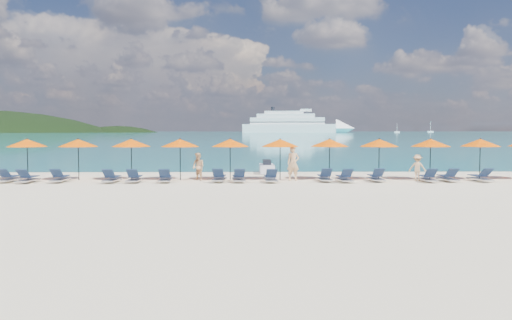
{
  "coord_description": "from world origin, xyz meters",
  "views": [
    {
      "loc": [
        -0.48,
        -22.13,
        2.71
      ],
      "look_at": [
        0.0,
        3.0,
        1.2
      ],
      "focal_mm": 35.0,
      "sensor_mm": 36.0,
      "label": 1
    }
  ],
  "objects": [
    {
      "name": "ground",
      "position": [
        0.0,
        0.0,
        0.0
      ],
      "size": [
        1400.0,
        1400.0,
        0.0
      ],
      "primitive_type": "plane",
      "color": "beige"
    },
    {
      "name": "sea",
      "position": [
        0.0,
        660.0,
        0.01
      ],
      "size": [
        1600.0,
        1300.0,
        0.01
      ],
      "primitive_type": "cube",
      "color": "#1FA9B2",
      "rests_on": "ground"
    },
    {
      "name": "headland_small",
      "position": [
        -150.0,
        560.0,
        -35.0
      ],
      "size": [
        162.0,
        126.0,
        85.5
      ],
      "color": "black",
      "rests_on": "ground"
    },
    {
      "name": "cruise_ship",
      "position": [
        56.38,
        516.19,
        8.7
      ],
      "size": [
        121.54,
        38.37,
        33.42
      ],
      "rotation": [
        0.0,
        0.0,
        -0.16
      ],
      "color": "white",
      "rests_on": "ground"
    },
    {
      "name": "sailboat_near",
      "position": [
        154.05,
        487.15,
        0.99
      ],
      "size": [
        5.28,
        1.76,
        9.68
      ],
      "color": "white",
      "rests_on": "ground"
    },
    {
      "name": "sailboat_far",
      "position": [
        212.0,
        550.06,
        1.25
      ],
      "size": [
        6.63,
        2.21,
        12.16
      ],
      "color": "white",
      "rests_on": "ground"
    },
    {
      "name": "jetski",
      "position": [
        0.79,
        9.11,
        0.34
      ],
      "size": [
        0.9,
        2.34,
        0.83
      ],
      "rotation": [
        0.0,
        0.0,
        0.01
      ],
      "color": "silver",
      "rests_on": "ground"
    },
    {
      "name": "beachgoer_a",
      "position": [
        2.02,
        4.5,
        0.93
      ],
      "size": [
        0.75,
        0.56,
        1.85
      ],
      "primitive_type": "imported",
      "rotation": [
        0.0,
        0.0,
        0.18
      ],
      "color": "#DDA976",
      "rests_on": "ground"
    },
    {
      "name": "beachgoer_b",
      "position": [
        -3.06,
        4.5,
        0.75
      ],
      "size": [
        0.83,
        0.79,
        1.51
      ],
      "primitive_type": "imported",
      "rotation": [
        0.0,
        0.0,
        -0.68
      ],
      "color": "#DDA976",
      "rests_on": "ground"
    },
    {
      "name": "beachgoer_c",
      "position": [
        8.67,
        4.28,
        0.71
      ],
      "size": [
        1.01,
        0.74,
        1.41
      ],
      "primitive_type": "imported",
      "rotation": [
        0.0,
        0.0,
        2.74
      ],
      "color": "#DDA976",
      "rests_on": "ground"
    },
    {
      "name": "umbrella_2",
      "position": [
        -12.33,
        5.0,
        2.02
      ],
      "size": [
        2.1,
        2.1,
        2.28
      ],
      "color": "black",
      "rests_on": "ground"
    },
    {
      "name": "umbrella_3",
      "position": [
        -9.58,
        4.98,
        2.02
      ],
      "size": [
        2.1,
        2.1,
        2.28
      ],
      "color": "black",
      "rests_on": "ground"
    },
    {
      "name": "umbrella_4",
      "position": [
        -6.74,
        5.02,
        2.02
      ],
      "size": [
        2.1,
        2.1,
        2.28
      ],
      "color": "black",
      "rests_on": "ground"
    },
    {
      "name": "umbrella_5",
      "position": [
        -4.08,
        4.9,
        2.02
      ],
      "size": [
        2.1,
        2.1,
        2.28
      ],
      "color": "black",
      "rests_on": "ground"
    },
    {
      "name": "umbrella_6",
      "position": [
        -1.37,
        4.96,
        2.02
      ],
      "size": [
        2.1,
        2.1,
        2.28
      ],
      "color": "black",
      "rests_on": "ground"
    },
    {
      "name": "umbrella_7",
      "position": [
        1.35,
        4.95,
        2.02
      ],
      "size": [
        2.1,
        2.1,
        2.28
      ],
      "color": "black",
      "rests_on": "ground"
    },
    {
      "name": "umbrella_8",
      "position": [
        4.07,
        5.06,
        2.02
      ],
      "size": [
        2.1,
        2.1,
        2.28
      ],
      "color": "black",
      "rests_on": "ground"
    },
    {
      "name": "umbrella_9",
      "position": [
        6.75,
        4.85,
        2.02
      ],
      "size": [
        2.1,
        2.1,
        2.28
      ],
      "color": "black",
      "rests_on": "ground"
    },
    {
      "name": "umbrella_10",
      "position": [
        9.54,
        4.79,
        2.02
      ],
      "size": [
        2.1,
        2.1,
        2.28
      ],
      "color": "black",
      "rests_on": "ground"
    },
    {
      "name": "umbrella_11",
      "position": [
        12.34,
        4.93,
        2.02
      ],
      "size": [
        2.1,
        2.1,
        2.28
      ],
      "color": "black",
      "rests_on": "ground"
    },
    {
      "name": "lounger_3",
      "position": [
        -12.83,
        3.89,
        0.24
      ],
      "size": [
        0.65,
        1.71,
        0.66
      ],
      "rotation": [
        0.0,
        0.0,
        -0.02
      ],
      "color": "silver",
      "rests_on": "ground"
    },
    {
      "name": "lounger_4",
      "position": [
        -11.72,
        3.59,
        0.24
      ],
      "size": [
        0.62,
        1.7,
        0.66
      ],
      "rotation": [
        0.0,
        0.0,
        -0.0
      ],
      "color": "silver",
      "rests_on": "ground"
    },
    {
      "name": "lounger_5",
      "position": [
        -10.16,
        3.81,
        0.24
      ],
      "size": [
        0.69,
        1.72,
        0.66
      ],
      "rotation": [
        0.0,
        0.0,
        0.04
      ],
      "color": "silver",
      "rests_on": "ground"
    },
    {
      "name": "lounger_6",
      "position": [
        -7.43,
        3.6,
        0.24
      ],
      "size": [
        0.67,
        1.72,
        0.66
      ],
      "rotation": [
        0.0,
        0.0,
        -0.03
      ],
      "color": "silver",
      "rests_on": "ground"
    },
    {
      "name": "lounger_7",
      "position": [
        -6.27,
        3.65,
        0.24
      ],
      "size": [
        0.67,
        1.72,
        0.66
      ],
      "rotation": [
        0.0,
        0.0,
        0.03
      ],
      "color": "silver",
      "rests_on": "ground"
    },
    {
      "name": "lounger_8",
      "position": [
        -4.69,
        3.66,
        0.24
      ],
      "size": [
        0.75,
        1.74,
        0.66
      ],
      "rotation": [
        0.0,
        0.0,
        0.08
      ],
      "color": "silver",
      "rests_on": "ground"
    },
    {
      "name": "lounger_9",
      "position": [
        -1.9,
        3.84,
        0.24
      ],
      "size": [
        0.73,
        1.74,
        0.66
      ],
      "rotation": [
        0.0,
        0.0,
        -0.07
      ],
      "color": "silver",
      "rests_on": "ground"
    },
    {
      "name": "lounger_10",
      "position": [
        -0.89,
        3.72,
        0.24
      ],
      "size": [
        0.77,
        1.75,
        0.66
      ],
      "rotation": [
        0.0,
        0.0,
        0.09
      ],
      "color": "silver",
      "rests_on": "ground"
    },
    {
      "name": "lounger_11",
      "position": [
        0.76,
        3.55,
        0.24
      ],
      "size": [
        0.71,
        1.73,
        0.66
      ],
      "rotation": [
        0.0,
        0.0,
        0.05
      ],
      "color": "silver",
      "rests_on": "ground"
    },
    {
      "name": "lounger_12",
      "position": [
        3.62,
        3.87,
        0.24
      ],
      "size": [
        0.63,
        1.71,
        0.66
      ],
      "rotation": [
        0.0,
        0.0,
        0.01
      ],
      "color": "silver",
      "rests_on": "ground"
    },
    {
      "name": "lounger_13",
      "position": [
        4.6,
        3.55,
        0.24
      ],
      "size": [
        0.71,
        1.73,
        0.66
      ],
      "rotation": [
        0.0,
        0.0,
        0.05
      ],
      "color": "silver",
      "rests_on": "ground"
    },
    {
      "name": "lounger_14",
      "position": [
        6.34,
        3.88,
        0.24
      ],
      "size": [
        0.63,
        1.7,
        0.66
      ],
      "rotation": [
        0.0,
        0.0,
        -0.01
      ],
      "color": "silver",
      "rests_on": "ground"
    },
    {
      "name": "lounger_15",
      "position": [
        8.96,
        3.59,
        0.24
      ],
      "size": [
        0.67,
        1.72,
        0.66
      ],
      "rotation": [
        0.0,
        0.0,
        -0.03
      ],
      "color": "silver",
      "rests_on": "ground"
    },
    {
      "name": "lounger_16",
      "position": [
        10.09,
        3.77,
        0.24
      ],
      "size": [
        0.69,
        1.72,
        0.66
      ],
      "rotation": [
        0.0,
        0.0,
        0.04
      ],
      "color": "silver",
      "rests_on": "ground"
    },
    {
      "name": "lounger_17",
      "position": [
        11.83,
        3.77,
        0.24
      ],
      "size": [
        0.78,
        1.75,
        0.66
      ],
      "rotation": [
        0.0,
        0.0,
        0.1
      ],
      "color": "silver",
      "rests_on": "ground"
    }
  ]
}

